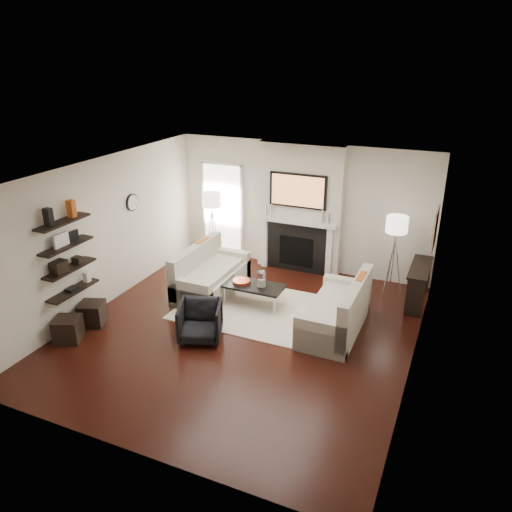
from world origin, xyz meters
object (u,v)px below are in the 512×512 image
at_px(loveseat_right_base, 334,318).
at_px(ottoman_near, 92,313).
at_px(loveseat_left_base, 212,282).
at_px(armchair, 200,320).
at_px(lamp_right_shade, 397,224).
at_px(coffee_table, 254,286).
at_px(lamp_left_shade, 211,200).

xyz_separation_m(loveseat_right_base, ottoman_near, (-3.88, -1.48, -0.01)).
height_order(loveseat_left_base, armchair, armchair).
bearing_deg(ottoman_near, loveseat_right_base, 20.93).
bearing_deg(loveseat_left_base, ottoman_near, -124.40).
distance_m(lamp_right_shade, ottoman_near, 5.66).
distance_m(armchair, ottoman_near, 1.98).
xyz_separation_m(coffee_table, lamp_left_shade, (-1.67, 1.52, 1.05)).
bearing_deg(ottoman_near, lamp_left_shade, 79.22).
height_order(coffee_table, lamp_right_shade, lamp_right_shade).
height_order(loveseat_right_base, lamp_right_shade, lamp_right_shade).
xyz_separation_m(coffee_table, ottoman_near, (-2.29, -1.73, -0.20)).
xyz_separation_m(armchair, lamp_left_shade, (-1.33, 2.93, 1.10)).
bearing_deg(lamp_right_shade, loveseat_right_base, -110.95).
distance_m(coffee_table, armchair, 1.44).
bearing_deg(loveseat_right_base, lamp_right_shade, 69.05).
bearing_deg(loveseat_right_base, lamp_left_shade, 151.43).
height_order(coffee_table, lamp_left_shade, lamp_left_shade).
bearing_deg(coffee_table, loveseat_right_base, -8.89).
bearing_deg(ottoman_near, armchair, 9.65).
relative_size(coffee_table, armchair, 1.59).
distance_m(coffee_table, lamp_right_shade, 2.85).
height_order(loveseat_left_base, ottoman_near, loveseat_left_base).
relative_size(loveseat_left_base, armchair, 2.60).
bearing_deg(lamp_left_shade, coffee_table, -42.48).
bearing_deg(loveseat_left_base, lamp_right_shade, 21.30).
relative_size(loveseat_left_base, ottoman_near, 4.50).
bearing_deg(ottoman_near, coffee_table, 37.15).
bearing_deg(lamp_left_shade, armchair, -65.63).
height_order(loveseat_left_base, lamp_left_shade, lamp_left_shade).
xyz_separation_m(armchair, lamp_right_shade, (2.57, 2.83, 1.10)).
height_order(loveseat_right_base, armchair, armchair).
height_order(coffee_table, ottoman_near, coffee_table).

